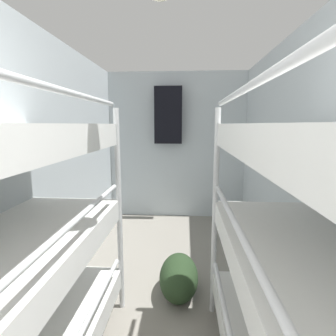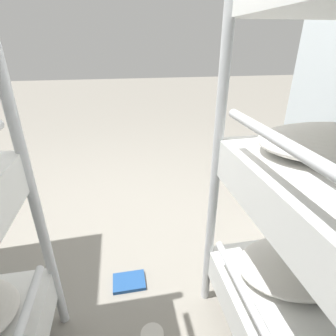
# 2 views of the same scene
# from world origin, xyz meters

# --- Properties ---
(wall_left) EXTENTS (0.06, 4.86, 2.42)m
(wall_left) POSITION_xyz_m (-1.16, 2.37, 1.21)
(wall_left) COLOR silver
(wall_left) RESTS_ON ground_plane
(wall_right) EXTENTS (0.06, 4.86, 2.42)m
(wall_right) POSITION_xyz_m (1.16, 2.37, 1.21)
(wall_right) COLOR silver
(wall_right) RESTS_ON ground_plane
(wall_back) EXTENTS (2.38, 0.06, 2.42)m
(wall_back) POSITION_xyz_m (0.00, 4.77, 1.21)
(wall_back) COLOR silver
(wall_back) RESTS_ON ground_plane
(bunk_stack_right_near) EXTENTS (0.76, 1.87, 1.74)m
(bunk_stack_right_near) POSITION_xyz_m (0.75, 1.43, 0.90)
(bunk_stack_right_near) COLOR silver
(bunk_stack_right_near) RESTS_ON ground_plane
(duffel_bag) EXTENTS (0.36, 0.62, 0.36)m
(duffel_bag) POSITION_xyz_m (0.10, 2.59, 0.18)
(duffel_bag) COLOR #23381E
(duffel_bag) RESTS_ON ground_plane
(hanging_coat) EXTENTS (0.44, 0.12, 0.90)m
(hanging_coat) POSITION_xyz_m (-0.13, 4.62, 1.72)
(hanging_coat) COLOR black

